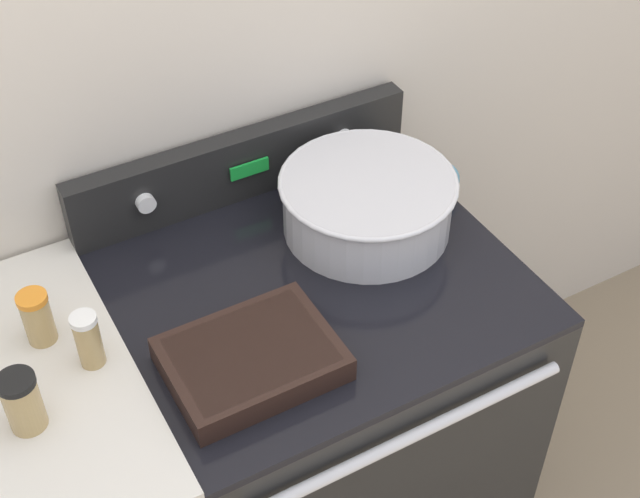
{
  "coord_description": "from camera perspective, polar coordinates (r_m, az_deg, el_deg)",
  "views": [
    {
      "loc": [
        -0.62,
        -0.78,
        2.19
      ],
      "look_at": [
        0.02,
        0.37,
        1.01
      ],
      "focal_mm": 50.0,
      "sensor_mm": 36.0,
      "label": 1
    }
  ],
  "objects": [
    {
      "name": "control_panel",
      "position": [
        1.96,
        -4.93,
        5.43
      ],
      "size": [
        0.79,
        0.07,
        0.15
      ],
      "color": "black",
      "rests_on": "stove_range"
    },
    {
      "name": "ladle",
      "position": [
        2.0,
        7.62,
        4.57
      ],
      "size": [
        0.08,
        0.29,
        0.08
      ],
      "color": "teal",
      "rests_on": "stove_range"
    },
    {
      "name": "spice_jar_orange_cap",
      "position": [
        1.7,
        -17.64,
        -4.2
      ],
      "size": [
        0.06,
        0.06,
        0.11
      ],
      "color": "tan",
      "rests_on": "side_counter"
    },
    {
      "name": "spice_jar_black_cap",
      "position": [
        1.57,
        -18.51,
        -9.26
      ],
      "size": [
        0.07,
        0.07,
        0.12
      ],
      "color": "tan",
      "rests_on": "side_counter"
    },
    {
      "name": "casserole_dish",
      "position": [
        1.61,
        -4.41,
        -6.96
      ],
      "size": [
        0.3,
        0.23,
        0.05
      ],
      "color": "black",
      "rests_on": "stove_range"
    },
    {
      "name": "kitchen_wall",
      "position": [
        1.88,
        -6.13,
        11.81
      ],
      "size": [
        8.0,
        0.05,
        2.5
      ],
      "color": "beige",
      "rests_on": "ground_plane"
    },
    {
      "name": "spice_jar_white_cap",
      "position": [
        1.63,
        -14.62,
        -5.63
      ],
      "size": [
        0.05,
        0.05,
        0.12
      ],
      "color": "tan",
      "rests_on": "side_counter"
    },
    {
      "name": "stove_range",
      "position": [
        2.14,
        -0.24,
        -11.18
      ],
      "size": [
        0.79,
        0.73,
        0.95
      ],
      "color": "black",
      "rests_on": "ground_plane"
    },
    {
      "name": "mixing_bowl",
      "position": [
        1.86,
        3.05,
        3.1
      ],
      "size": [
        0.37,
        0.37,
        0.13
      ],
      "color": "silver",
      "rests_on": "stove_range"
    }
  ]
}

